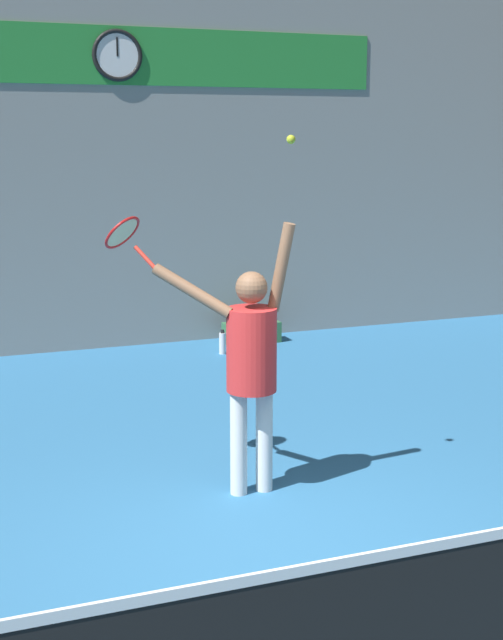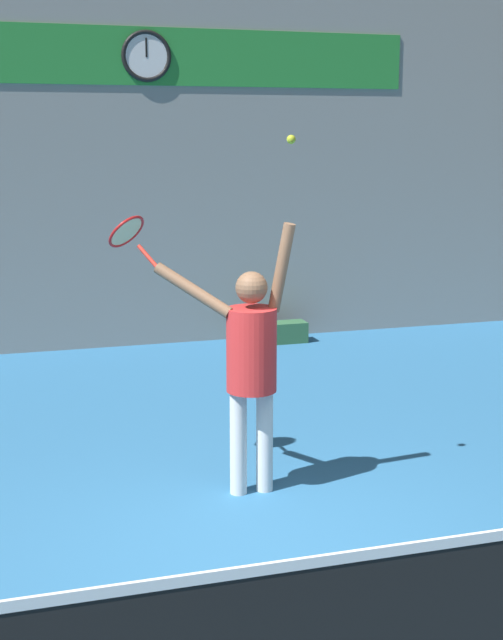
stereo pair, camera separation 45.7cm
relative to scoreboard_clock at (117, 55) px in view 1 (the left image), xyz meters
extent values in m
plane|color=teal|center=(-0.36, -6.41, -3.65)|extent=(18.00, 18.00, 0.00)
cube|color=gray|center=(-0.36, 0.08, -1.15)|extent=(18.00, 0.10, 5.00)
cube|color=#288C38|center=(-0.36, 0.02, 0.00)|extent=(7.57, 0.02, 0.70)
cylinder|color=white|center=(0.00, 0.00, 0.00)|extent=(0.57, 0.02, 0.57)
torus|color=black|center=(0.00, 0.00, 0.00)|extent=(0.62, 0.06, 0.62)
cube|color=black|center=(0.00, -0.01, 0.10)|extent=(0.02, 0.01, 0.23)
cube|color=black|center=(-0.36, -7.99, -3.19)|extent=(8.53, 0.01, 0.91)
cube|color=white|center=(-0.36, -7.99, -2.72)|extent=(8.53, 0.02, 0.05)
cylinder|color=white|center=(-0.27, -5.06, -3.24)|extent=(0.13, 0.13, 0.81)
cylinder|color=white|center=(-0.06, -5.06, -3.24)|extent=(0.13, 0.13, 0.81)
cylinder|color=red|center=(-0.17, -5.06, -2.52)|extent=(0.38, 0.38, 0.64)
sphere|color=brown|center=(-0.17, -5.06, -2.04)|extent=(0.24, 0.24, 0.24)
cylinder|color=brown|center=(0.05, -5.10, -1.90)|extent=(0.22, 0.20, 0.67)
cylinder|color=brown|center=(-0.57, -4.87, -2.08)|extent=(0.55, 0.47, 0.39)
cylinder|color=red|center=(-0.86, -4.61, -1.85)|extent=(0.15, 0.17, 0.18)
torus|color=red|center=(-0.99, -4.46, -1.67)|extent=(0.40, 0.39, 0.27)
cylinder|color=beige|center=(-0.99, -4.46, -1.67)|extent=(0.34, 0.33, 0.22)
sphere|color=#CCDB2D|center=(0.10, -5.14, -0.97)|extent=(0.06, 0.06, 0.06)
cylinder|color=silver|center=(1.05, -0.82, -3.51)|extent=(0.08, 0.08, 0.27)
cylinder|color=black|center=(1.05, -0.82, -3.36)|extent=(0.05, 0.05, 0.04)
cube|color=#33663F|center=(1.61, -0.36, -3.51)|extent=(0.75, 0.28, 0.27)
camera|label=1|loc=(-2.46, -11.11, -0.93)|focal=50.00mm
camera|label=2|loc=(-2.03, -11.25, -0.93)|focal=50.00mm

